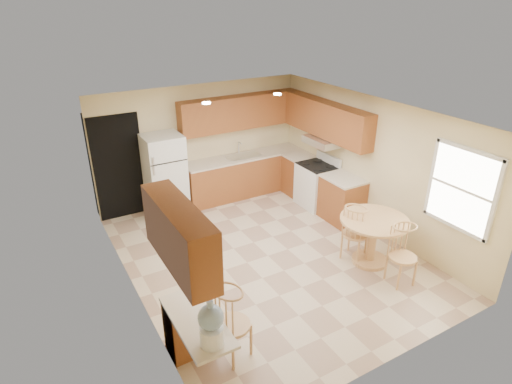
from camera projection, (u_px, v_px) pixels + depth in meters
floor at (268, 256)px, 7.42m from camera, size 5.50×5.50×0.00m
ceiling at (270, 114)px, 6.37m from camera, size 4.50×5.50×0.02m
wall_back at (201, 143)px, 9.05m from camera, size 4.50×0.02×2.50m
wall_front at (399, 280)px, 4.73m from camera, size 4.50×0.02×2.50m
wall_left at (130, 225)px, 5.87m from camera, size 0.02×5.50×2.50m
wall_right at (372, 165)px, 7.91m from camera, size 0.02×5.50×2.50m
doorway at (119, 168)px, 8.33m from camera, size 0.90×0.02×2.10m
base_cab_back at (244, 176)px, 9.56m from camera, size 2.75×0.60×0.87m
counter_back at (244, 157)px, 9.37m from camera, size 2.75×0.63×0.04m
base_cab_right_a at (299, 175)px, 9.58m from camera, size 0.60×0.59×0.87m
counter_right_a at (300, 156)px, 9.39m from camera, size 0.63×0.59×0.04m
base_cab_right_b at (342, 200)px, 8.44m from camera, size 0.60×0.80×0.87m
counter_right_b at (344, 179)px, 8.24m from camera, size 0.63×0.80×0.04m
upper_cab_back at (241, 112)px, 9.07m from camera, size 2.75×0.33×0.70m
upper_cab_right at (326, 119)px, 8.54m from camera, size 0.33×2.42×0.70m
upper_cab_left at (179, 236)px, 4.44m from camera, size 0.33×1.40×0.70m
sink at (243, 156)px, 9.35m from camera, size 0.78×0.44×0.01m
range_hood at (323, 141)px, 8.65m from camera, size 0.50×0.76×0.14m
desk_pedestal at (187, 327)px, 5.33m from camera, size 0.48×0.42×0.72m
desk_top at (197, 321)px, 4.86m from camera, size 0.50×1.20×0.04m
window at (462, 189)px, 6.35m from camera, size 0.06×1.12×1.30m
can_light_a at (206, 103)px, 7.09m from camera, size 0.14×0.14×0.02m
can_light_b at (277, 94)px, 7.72m from camera, size 0.14×0.14×0.02m
refrigerator at (165, 176)px, 8.52m from camera, size 0.74×0.72×1.67m
stove at (317, 185)px, 9.02m from camera, size 0.65×0.76×1.09m
dining_table at (373, 234)px, 7.03m from camera, size 1.11×1.11×0.82m
chair_table_a at (359, 230)px, 7.07m from camera, size 0.43×0.55×0.97m
chair_table_b at (408, 253)px, 6.43m from camera, size 0.43×0.44×0.97m
chair_desk at (236, 321)px, 5.05m from camera, size 0.45×0.58×1.02m
water_crock at (211, 325)px, 4.42m from camera, size 0.28×0.28×0.57m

